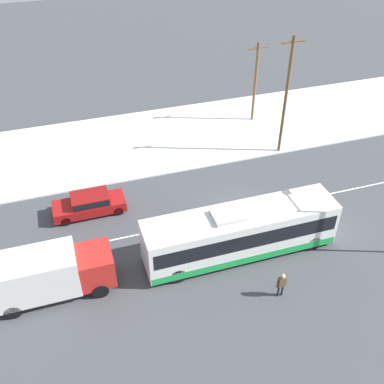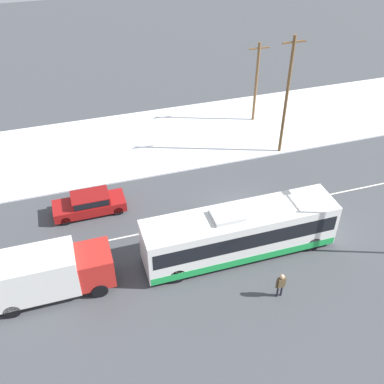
{
  "view_description": "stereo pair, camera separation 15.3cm",
  "coord_description": "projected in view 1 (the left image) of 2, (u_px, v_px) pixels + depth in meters",
  "views": [
    {
      "loc": [
        -10.26,
        -21.21,
        19.6
      ],
      "look_at": [
        -3.0,
        1.48,
        1.4
      ],
      "focal_mm": 42.0,
      "sensor_mm": 36.0,
      "label": 1
    },
    {
      "loc": [
        -10.12,
        -21.25,
        19.6
      ],
      "look_at": [
        -3.0,
        1.48,
        1.4
      ],
      "focal_mm": 42.0,
      "sensor_mm": 36.0,
      "label": 2
    }
  ],
  "objects": [
    {
      "name": "snow_lot",
      "position": [
        191.0,
        134.0,
        38.8
      ],
      "size": [
        80.0,
        10.38,
        0.12
      ],
      "color": "white",
      "rests_on": "ground_plane"
    },
    {
      "name": "pedestrian_at_stop",
      "position": [
        282.0,
        283.0,
        24.19
      ],
      "size": [
        0.6,
        0.27,
        1.67
      ],
      "color": "#23232D",
      "rests_on": "ground_plane"
    },
    {
      "name": "city_bus",
      "position": [
        240.0,
        232.0,
        26.51
      ],
      "size": [
        11.62,
        2.57,
        3.27
      ],
      "color": "white",
      "rests_on": "ground_plane"
    },
    {
      "name": "ground_plane",
      "position": [
        241.0,
        213.0,
        30.43
      ],
      "size": [
        120.0,
        120.0,
        0.0
      ],
      "primitive_type": "plane",
      "color": "#424449"
    },
    {
      "name": "utility_pole_snowlot",
      "position": [
        255.0,
        81.0,
        38.56
      ],
      "size": [
        1.8,
        0.24,
        7.15
      ],
      "color": "brown",
      "rests_on": "ground_plane"
    },
    {
      "name": "box_truck",
      "position": [
        43.0,
        274.0,
        23.88
      ],
      "size": [
        7.1,
        2.3,
        2.89
      ],
      "color": "silver",
      "rests_on": "ground_plane"
    },
    {
      "name": "utility_pole_roadside",
      "position": [
        286.0,
        96.0,
        33.62
      ],
      "size": [
        1.8,
        0.24,
        9.48
      ],
      "color": "brown",
      "rests_on": "ground_plane"
    },
    {
      "name": "sedan_car",
      "position": [
        90.0,
        203.0,
        29.98
      ],
      "size": [
        4.76,
        1.8,
        1.45
      ],
      "rotation": [
        0.0,
        0.0,
        3.14
      ],
      "color": "maroon",
      "rests_on": "ground_plane"
    },
    {
      "name": "lane_marking_center",
      "position": [
        241.0,
        213.0,
        30.43
      ],
      "size": [
        60.0,
        0.12,
        0.0
      ],
      "color": "silver",
      "rests_on": "ground_plane"
    }
  ]
}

